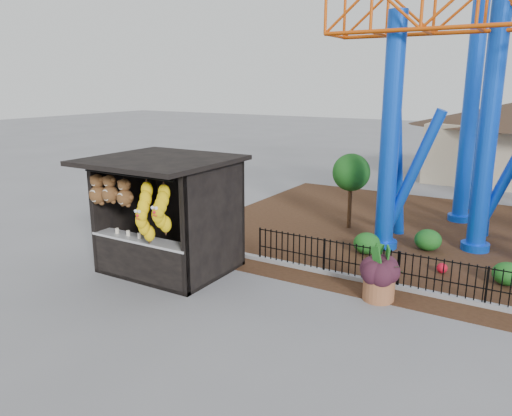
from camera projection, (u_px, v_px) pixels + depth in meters
The scene contains 9 objects.
ground at pixel (238, 309), 11.37m from camera, with size 120.00×120.00×0.00m, color slate.
mulch_bed at pixel (478, 243), 16.01m from camera, with size 18.00×12.00×0.02m, color #331E11.
curb at pixel (448, 297), 11.85m from camera, with size 18.00×0.18×0.12m, color gray.
prize_booth at pixel (161, 218), 13.25m from camera, with size 3.50×3.40×3.12m.
picket_fence at pixel (491, 288), 11.29m from camera, with size 12.20×0.06×1.00m, color black, non-canonical shape.
terracotta_planter at pixel (379, 287), 11.79m from camera, with size 0.74×0.74×0.63m, color #965936.
planter_foliage at pixel (380, 262), 11.64m from camera, with size 0.70×0.70×0.64m, color #30131E.
potted_plant at pixel (384, 279), 11.83m from camera, with size 0.88×0.76×0.97m, color #1B5418.
landscaping at pixel (465, 257), 13.86m from camera, with size 8.19×2.61×0.65m.
Camera 1 is at (5.74, -8.75, 5.03)m, focal length 35.00 mm.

